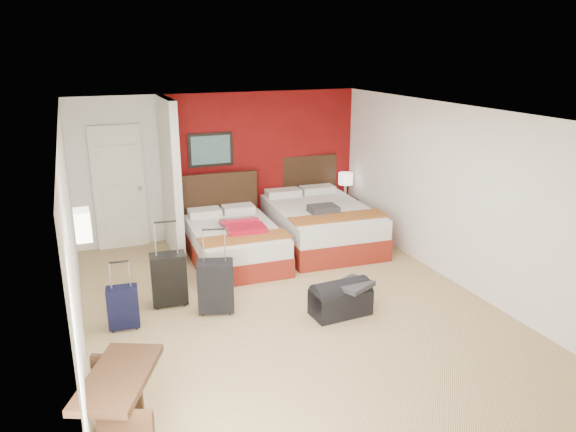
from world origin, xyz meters
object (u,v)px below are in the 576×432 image
red_suitcase_open (242,225)px  suitcase_charcoal (216,288)px  bed_right (321,225)px  suitcase_navy (123,309)px  nightstand (345,211)px  suitcase_black (169,281)px  desk (122,416)px  bed_left (235,244)px  table_lamp (345,186)px  duffel_bag (340,301)px

red_suitcase_open → suitcase_charcoal: size_ratio=1.20×
bed_right → suitcase_navy: 3.86m
nightstand → suitcase_black: 4.26m
bed_right → suitcase_black: suitcase_black is taller
bed_right → desk: desk is taller
suitcase_black → suitcase_charcoal: bearing=-34.8°
bed_left → desk: (-2.06, -3.79, 0.11)m
table_lamp → desk: table_lamp is taller
table_lamp → suitcase_navy: 5.03m
table_lamp → suitcase_charcoal: bearing=-140.8°
suitcase_black → desk: desk is taller
desk → bed_left: bearing=86.3°
suitcase_navy → bed_right: bearing=33.2°
bed_left → suitcase_charcoal: bearing=-112.4°
nightstand → table_lamp: table_lamp is taller
red_suitcase_open → suitcase_charcoal: bearing=-115.0°
table_lamp → suitcase_black: 4.28m
red_suitcase_open → desk: bearing=-116.4°
red_suitcase_open → suitcase_navy: bearing=-139.1°
red_suitcase_open → nightstand: bearing=29.2°
table_lamp → suitcase_black: size_ratio=0.71×
suitcase_charcoal → table_lamp: bearing=55.9°
bed_right → nightstand: 1.18m
nightstand → suitcase_black: size_ratio=0.78×
red_suitcase_open → table_lamp: (2.35, 1.11, 0.15)m
bed_left → table_lamp: 2.70m
bed_left → table_lamp: bearing=24.4°
bed_right → suitcase_navy: size_ratio=4.43×
duffel_bag → red_suitcase_open: bearing=103.5°
bed_right → nightstand: bearing=45.5°
red_suitcase_open → suitcase_charcoal: 1.70m
bed_right → table_lamp: size_ratio=4.61×
duffel_bag → suitcase_black: bearing=148.2°
suitcase_black → suitcase_charcoal: 0.67m
table_lamp → suitcase_black: table_lamp is taller
nightstand → suitcase_black: (-3.67, -2.15, 0.07)m
suitcase_charcoal → bed_right: bearing=54.6°
bed_left → red_suitcase_open: (0.10, -0.10, 0.33)m
suitcase_navy → desk: 2.24m
bed_right → suitcase_charcoal: bearing=-138.9°
table_lamp → desk: bearing=-133.2°
suitcase_black → red_suitcase_open: bearing=43.0°
bed_right → suitcase_charcoal: (-2.29, -1.78, -0.00)m
nightstand → suitcase_charcoal: bearing=-141.1°
suitcase_charcoal → duffel_bag: size_ratio=0.89×
bed_left → duffel_bag: size_ratio=2.55×
nightstand → desk: desk is taller
desk → duffel_bag: bearing=54.5°
bed_left → nightstand: (2.45, 1.01, -0.02)m
table_lamp → bed_right: bearing=-137.6°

